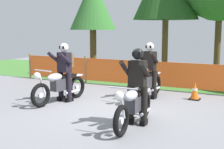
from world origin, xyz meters
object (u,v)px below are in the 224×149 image
at_px(motorcycle_trailing, 59,86).
at_px(rider_lead, 150,67).
at_px(motorcycle_third, 134,106).
at_px(rider_third, 138,82).
at_px(traffic_cone, 195,91).
at_px(rider_trailing, 65,69).
at_px(motorcycle_lead, 146,83).

bearing_deg(motorcycle_trailing, rider_lead, 137.57).
height_order(motorcycle_third, rider_third, rider_third).
bearing_deg(motorcycle_third, rider_lead, -168.45).
distance_m(motorcycle_trailing, motorcycle_third, 3.00).
relative_size(motorcycle_trailing, traffic_cone, 3.97).
relative_size(motorcycle_trailing, rider_lead, 1.25).
distance_m(rider_lead, rider_trailing, 2.52).
bearing_deg(rider_third, rider_lead, -167.54).
xyz_separation_m(motorcycle_trailing, rider_trailing, (0.03, 0.23, 0.47)).
bearing_deg(rider_trailing, rider_lead, 134.02).
relative_size(motorcycle_lead, traffic_cone, 4.04).
bearing_deg(rider_lead, motorcycle_third, 16.76).
distance_m(rider_trailing, rider_third, 2.96).
xyz_separation_m(motorcycle_lead, motorcycle_third, (0.68, -2.60, -0.02)).
bearing_deg(motorcycle_third, rider_trailing, -118.53).
distance_m(motorcycle_third, rider_trailing, 3.10).
xyz_separation_m(motorcycle_lead, motorcycle_trailing, (-2.09, -1.44, -0.01)).
height_order(motorcycle_trailing, rider_lead, rider_lead).
xyz_separation_m(motorcycle_trailing, rider_lead, (2.10, 1.67, 0.47)).
height_order(rider_lead, rider_third, same).
distance_m(motorcycle_lead, rider_third, 2.51).
bearing_deg(traffic_cone, motorcycle_lead, -154.19).
relative_size(motorcycle_lead, rider_third, 1.27).
relative_size(motorcycle_trailing, rider_third, 1.25).
height_order(motorcycle_lead, rider_trailing, rider_trailing).
distance_m(rider_third, traffic_cone, 3.15).
bearing_deg(rider_third, traffic_cone, 166.46).
bearing_deg(motorcycle_third, motorcycle_trailing, -114.37).
height_order(motorcycle_trailing, rider_third, rider_third).
xyz_separation_m(motorcycle_lead, rider_trailing, (-2.06, -1.21, 0.46)).
xyz_separation_m(rider_trailing, rider_third, (2.72, -1.16, 0.00)).
xyz_separation_m(motorcycle_trailing, motorcycle_third, (2.77, -1.16, -0.02)).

